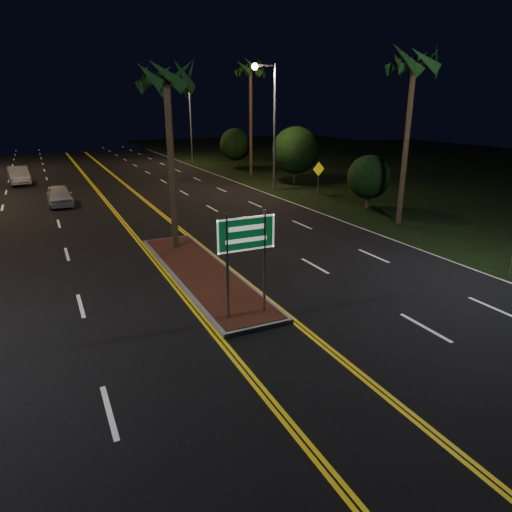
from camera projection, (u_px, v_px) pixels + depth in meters
ground at (292, 363)px, 11.57m from camera, size 120.00×120.00×0.00m
grass_right at (429, 171)px, 45.25m from camera, size 40.00×110.00×0.01m
median_island at (202, 273)px, 17.54m from camera, size 2.25×10.25×0.17m
highway_sign at (246, 244)px, 13.21m from camera, size 1.80×0.08×3.20m
streetlight_right_mid at (270, 113)px, 32.97m from camera, size 1.91×0.44×9.00m
streetlight_right_far at (187, 110)px, 50.10m from camera, size 1.91×0.44×9.00m
palm_median at (166, 77)px, 18.27m from camera, size 2.40×2.40×8.30m
palm_right_near at (414, 63)px, 22.66m from camera, size 2.40×2.40×9.30m
palm_right_far at (251, 70)px, 39.62m from camera, size 2.40×2.40×10.30m
shrub_near at (369, 177)px, 28.47m from camera, size 2.70×2.70×3.30m
shrub_mid at (295, 150)px, 36.99m from camera, size 3.78×3.78×4.62m
shrub_far at (235, 144)px, 47.31m from camera, size 3.24×3.24×3.96m
car_near at (59, 194)px, 29.62m from camera, size 1.97×4.50×1.49m
car_far at (18, 174)px, 37.68m from camera, size 2.54×5.05×1.63m
warning_sign at (318, 174)px, 32.64m from camera, size 0.99×0.14×2.38m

